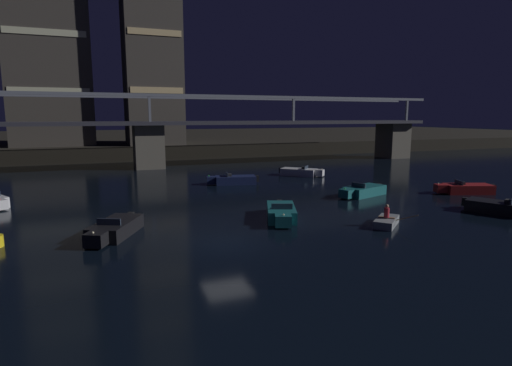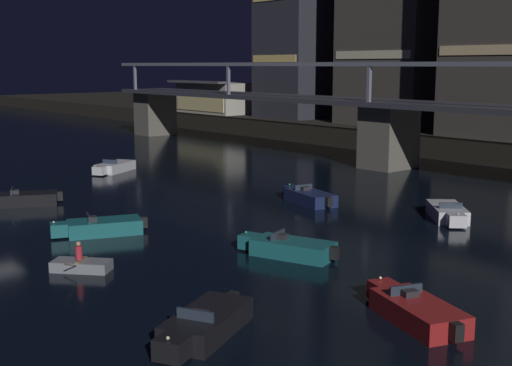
{
  "view_description": "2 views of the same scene",
  "coord_description": "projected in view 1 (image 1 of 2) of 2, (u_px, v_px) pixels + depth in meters",
  "views": [
    {
      "loc": [
        -6.01,
        -20.19,
        6.69
      ],
      "look_at": [
        5.33,
        9.7,
        1.51
      ],
      "focal_mm": 29.07,
      "sensor_mm": 36.0,
      "label": 1
    },
    {
      "loc": [
        37.45,
        -12.74,
        9.13
      ],
      "look_at": [
        3.7,
        16.21,
        1.28
      ],
      "focal_mm": 47.03,
      "sensor_mm": 36.0,
      "label": 2
    }
  ],
  "objects": [
    {
      "name": "tower_central",
      "position": [
        149.0,
        10.0,
        65.02
      ],
      "size": [
        8.4,
        11.56,
        42.05
      ],
      "color": "#423D38",
      "rests_on": "far_riverbank"
    },
    {
      "name": "river_bridge",
      "position": [
        148.0,
        134.0,
        53.39
      ],
      "size": [
        83.37,
        6.4,
        9.38
      ],
      "color": "#605B51",
      "rests_on": "ground"
    },
    {
      "name": "tower_west_tall",
      "position": [
        47.0,
        11.0,
        63.03
      ],
      "size": [
        11.67,
        12.55,
        40.92
      ],
      "color": "#423D38",
      "rests_on": "far_riverbank"
    },
    {
      "name": "speedboat_far_center",
      "position": [
        281.0,
        213.0,
        27.13
      ],
      "size": [
        3.09,
        5.08,
        1.16
      ],
      "color": "#196066",
      "rests_on": "ground"
    },
    {
      "name": "speedboat_mid_right",
      "position": [
        502.0,
        208.0,
        28.71
      ],
      "size": [
        3.41,
        4.94,
        1.16
      ],
      "color": "black",
      "rests_on": "ground"
    },
    {
      "name": "dinghy_with_paddler",
      "position": [
        387.0,
        221.0,
        25.54
      ],
      "size": [
        2.68,
        2.65,
        1.36
      ],
      "color": "gray",
      "rests_on": "ground"
    },
    {
      "name": "speedboat_near_right",
      "position": [
        114.0,
        229.0,
        23.32
      ],
      "size": [
        3.39,
        4.95,
        1.16
      ],
      "color": "black",
      "rests_on": "ground"
    },
    {
      "name": "speedboat_near_left",
      "position": [
        233.0,
        180.0,
        41.13
      ],
      "size": [
        5.22,
        2.58,
        1.16
      ],
      "color": "#19234C",
      "rests_on": "ground"
    },
    {
      "name": "speedboat_near_center",
      "position": [
        466.0,
        189.0,
        36.15
      ],
      "size": [
        5.11,
        3.03,
        1.16
      ],
      "color": "maroon",
      "rests_on": "ground"
    },
    {
      "name": "ground_plane",
      "position": [
        227.0,
        244.0,
        21.81
      ],
      "size": [
        400.0,
        400.0,
        0.0
      ],
      "primitive_type": "plane",
      "color": "black"
    },
    {
      "name": "speedboat_far_left",
      "position": [
        301.0,
        172.0,
        46.9
      ],
      "size": [
        4.43,
        4.34,
        1.16
      ],
      "color": "silver",
      "rests_on": "ground"
    },
    {
      "name": "far_riverbank",
      "position": [
        126.0,
        140.0,
        98.23
      ],
      "size": [
        240.0,
        80.0,
        2.2
      ],
      "primitive_type": "cube",
      "color": "black",
      "rests_on": "ground"
    },
    {
      "name": "speedboat_mid_left",
      "position": [
        363.0,
        191.0,
        35.09
      ],
      "size": [
        5.12,
        2.99,
        1.16
      ],
      "color": "#196066",
      "rests_on": "ground"
    }
  ]
}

